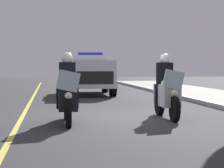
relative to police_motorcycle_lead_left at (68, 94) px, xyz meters
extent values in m
plane|color=#333335|center=(-0.91, 1.24, -0.70)|extent=(80.00, 80.00, 0.00)
cube|color=#E0D14C|center=(-0.91, -1.17, -0.70)|extent=(48.00, 0.12, 0.01)
cylinder|color=black|center=(0.76, -0.01, -0.38)|extent=(0.64, 0.13, 0.64)
cylinder|color=black|center=(-0.74, 0.01, -0.38)|extent=(0.64, 0.15, 0.64)
cube|color=black|center=(0.03, 0.00, -0.08)|extent=(1.21, 0.46, 0.56)
ellipsoid|color=black|center=(0.08, 0.00, 0.22)|extent=(0.56, 0.33, 0.24)
cube|color=silver|center=(0.66, -0.01, 0.35)|extent=(0.07, 0.56, 0.53)
sphere|color=#F9F4CC|center=(0.72, -0.01, 0.02)|extent=(0.17, 0.17, 0.17)
sphere|color=red|center=(0.53, -0.17, 0.28)|extent=(0.09, 0.09, 0.09)
sphere|color=#1933F2|center=(0.53, 0.15, 0.28)|extent=(0.09, 0.09, 0.09)
cube|color=black|center=(-0.20, 0.00, 0.48)|extent=(0.29, 0.40, 0.60)
cube|color=black|center=(-0.13, 0.20, -0.08)|extent=(0.18, 0.14, 0.56)
cube|color=black|center=(-0.14, -0.20, -0.08)|extent=(0.18, 0.14, 0.56)
sphere|color=white|center=(-0.18, 0.00, 0.88)|extent=(0.28, 0.28, 0.28)
cylinder|color=black|center=(0.22, 2.62, -0.38)|extent=(0.64, 0.13, 0.64)
cylinder|color=black|center=(-1.28, 2.64, -0.38)|extent=(0.64, 0.15, 0.64)
cube|color=silver|center=(-0.51, 2.63, -0.08)|extent=(1.21, 0.46, 0.56)
ellipsoid|color=silver|center=(-0.46, 2.63, 0.22)|extent=(0.56, 0.33, 0.24)
cube|color=silver|center=(0.12, 2.62, 0.35)|extent=(0.07, 0.56, 0.53)
sphere|color=#F9F4CC|center=(0.18, 2.62, 0.02)|extent=(0.17, 0.17, 0.17)
sphere|color=red|center=(-0.02, 2.46, 0.28)|extent=(0.09, 0.09, 0.09)
sphere|color=#1933F2|center=(-0.01, 2.78, 0.28)|extent=(0.09, 0.09, 0.09)
cube|color=black|center=(-0.74, 2.63, 0.48)|extent=(0.29, 0.40, 0.60)
cube|color=black|center=(-0.68, 2.83, -0.08)|extent=(0.18, 0.14, 0.56)
cube|color=black|center=(-0.69, 2.43, -0.08)|extent=(0.18, 0.14, 0.56)
sphere|color=white|center=(-0.72, 2.63, 0.88)|extent=(0.28, 0.28, 0.28)
cube|color=silver|center=(-10.10, 1.54, 0.32)|extent=(4.93, 1.97, 1.24)
cube|color=silver|center=(-10.40, 1.54, 1.02)|extent=(2.42, 1.78, 0.36)
cube|color=#2633D8|center=(-10.20, 1.54, 1.28)|extent=(0.30, 1.20, 0.14)
cube|color=black|center=(-7.70, 1.50, 0.18)|extent=(0.14, 1.62, 0.56)
cylinder|color=black|center=(-8.53, 2.41, -0.30)|extent=(0.80, 0.29, 0.80)
cylinder|color=black|center=(-8.56, 0.61, -0.30)|extent=(0.80, 0.29, 0.80)
cylinder|color=black|center=(-11.63, 2.46, -0.30)|extent=(0.80, 0.29, 0.80)
cylinder|color=black|center=(-11.66, 0.66, -0.30)|extent=(0.80, 0.29, 0.80)
camera|label=1|loc=(9.98, -0.42, 0.69)|focal=66.12mm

